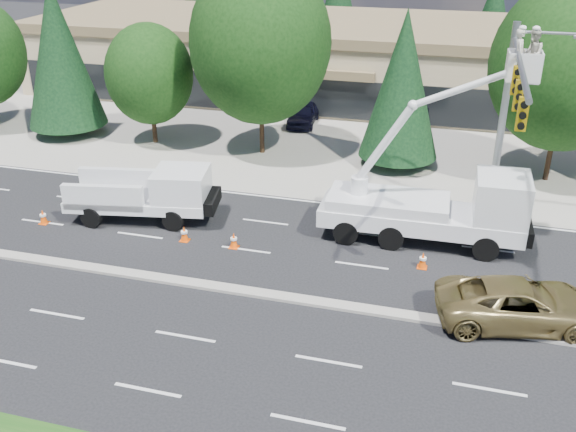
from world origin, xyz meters
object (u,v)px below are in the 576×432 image
(utility_pickup, at_px, (149,199))
(bucket_truck, at_px, (444,199))
(minivan, at_px, (520,303))
(signal_mast, at_px, (509,105))

(utility_pickup, relative_size, bucket_truck, 0.73)
(minivan, bearing_deg, bucket_truck, 16.55)
(signal_mast, distance_m, bucket_truck, 4.59)
(signal_mast, bearing_deg, bucket_truck, -156.97)
(utility_pickup, distance_m, bucket_truck, 13.34)
(minivan, bearing_deg, signal_mast, -4.00)
(signal_mast, height_order, minivan, signal_mast)
(utility_pickup, bearing_deg, bucket_truck, -5.12)
(signal_mast, distance_m, minivan, 8.29)
(bucket_truck, relative_size, minivan, 1.64)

